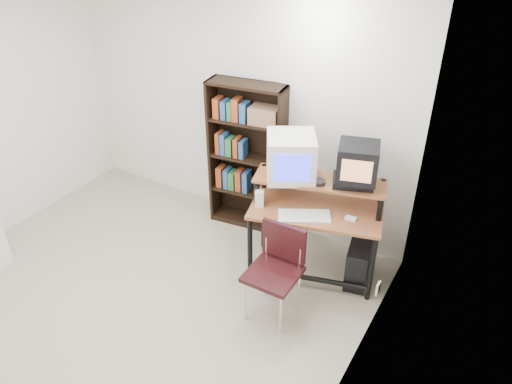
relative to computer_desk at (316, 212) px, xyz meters
The scene contains 17 objects.
floor 2.02m from the computer_desk, 131.00° to the right, with size 4.00×4.00×0.01m, color #A8A18B.
ceiling 2.69m from the computer_desk, 131.00° to the right, with size 4.00×4.00×0.01m, color white.
back_wall 1.50m from the computer_desk, 155.46° to the left, with size 4.00×0.01×2.60m, color silver.
right_wall 1.73m from the computer_desk, 62.18° to the right, with size 0.01×4.00×2.60m, color silver.
computer_desk is the anchor object (origin of this frame).
crt_monitor 0.58m from the computer_desk, behind, with size 0.60×0.60×0.42m.
vcr 0.45m from the computer_desk, 33.27° to the left, with size 0.36×0.26×0.08m, color black.
crt_tv 0.62m from the computer_desk, 31.26° to the left, with size 0.44×0.43×0.33m.
cd_spindle 0.31m from the computer_desk, 102.59° to the left, with size 0.12×0.12×0.05m, color #26262B.
keyboard 0.20m from the computer_desk, 99.80° to the right, with size 0.47×0.21×0.04m, color silver.
mousepad 0.35m from the computer_desk, ahead, with size 0.22×0.18×0.01m, color black.
mouse 0.35m from the computer_desk, ahead, with size 0.10×0.06×0.03m, color white.
desk_speaker 0.55m from the computer_desk, 153.95° to the right, with size 0.08×0.07×0.17m, color silver.
pc_tower 0.66m from the computer_desk, 10.99° to the left, with size 0.20×0.45×0.42m, color black.
school_chair 0.69m from the computer_desk, 94.55° to the right, with size 0.43×0.43×0.86m.
bookshelf 1.10m from the computer_desk, 157.10° to the left, with size 0.85×0.38×1.65m.
wall_outlet 0.89m from the computer_desk, 20.75° to the right, with size 0.02×0.08×0.12m, color beige.
Camera 1 is at (2.71, -2.21, 3.29)m, focal length 35.00 mm.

